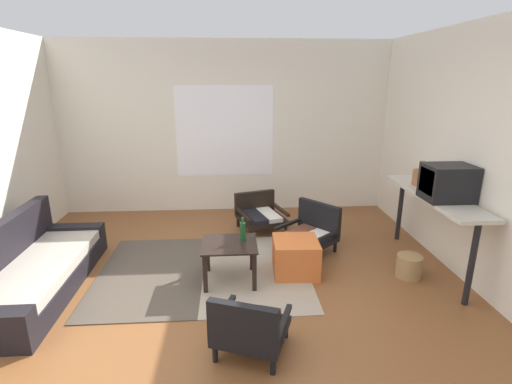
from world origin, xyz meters
TOP-DOWN VIEW (x-y plane):
  - ground_plane at (0.00, 0.00)m, footprint 7.80×7.80m
  - far_wall_with_window at (0.00, 3.06)m, footprint 5.60×0.13m
  - side_wall_right at (2.66, 0.30)m, footprint 0.12×6.60m
  - area_rug at (-0.24, 0.83)m, footprint 2.36×1.85m
  - couch at (-1.99, 0.54)m, footprint 0.80×2.04m
  - coffee_table at (0.06, 0.61)m, footprint 0.58×0.53m
  - armchair_by_window at (0.49, 2.09)m, footprint 0.77×0.77m
  - armchair_striped_foreground at (0.21, -0.57)m, footprint 0.70×0.68m
  - armchair_corner at (1.10, 1.37)m, footprint 0.82×0.84m
  - ottoman_orange at (0.80, 0.74)m, footprint 0.51×0.51m
  - console_shelf at (2.35, 0.79)m, footprint 0.42×1.71m
  - crt_television at (2.35, 0.58)m, footprint 0.48×0.37m
  - clay_vase at (2.35, 1.15)m, footprint 0.19×0.19m
  - glass_bottle at (0.20, 0.67)m, footprint 0.06×0.06m
  - wicker_basket at (2.04, 0.57)m, footprint 0.27×0.27m

SIDE VIEW (x-z plane):
  - ground_plane at x=0.00m, z-range 0.00..0.00m
  - area_rug at x=-0.24m, z-range 0.00..0.01m
  - wicker_basket at x=2.04m, z-range 0.00..0.25m
  - ottoman_orange at x=0.80m, z-range 0.00..0.40m
  - couch at x=-1.99m, z-range -0.15..0.59m
  - armchair_by_window at x=0.49m, z-range -0.01..0.50m
  - armchair_striped_foreground at x=0.21m, z-range -0.02..0.53m
  - armchair_corner at x=1.10m, z-range -0.03..0.56m
  - coffee_table at x=0.06m, z-range 0.13..0.57m
  - glass_bottle at x=0.20m, z-range 0.42..0.68m
  - console_shelf at x=2.35m, z-range 0.35..1.24m
  - clay_vase at x=2.35m, z-range 0.85..1.14m
  - crt_television at x=2.35m, z-range 0.89..1.27m
  - far_wall_with_window at x=0.00m, z-range 0.00..2.70m
  - side_wall_right at x=2.66m, z-range 0.00..2.70m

